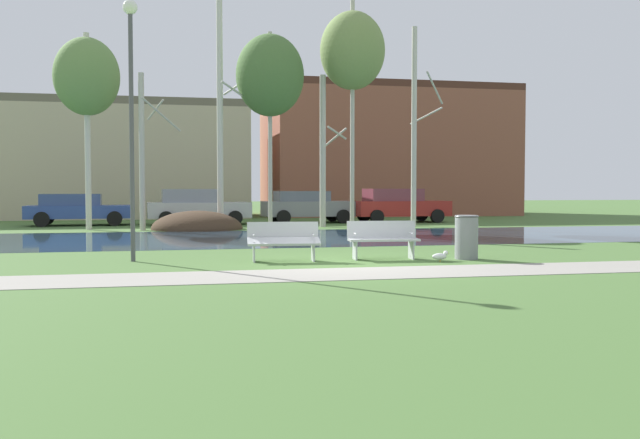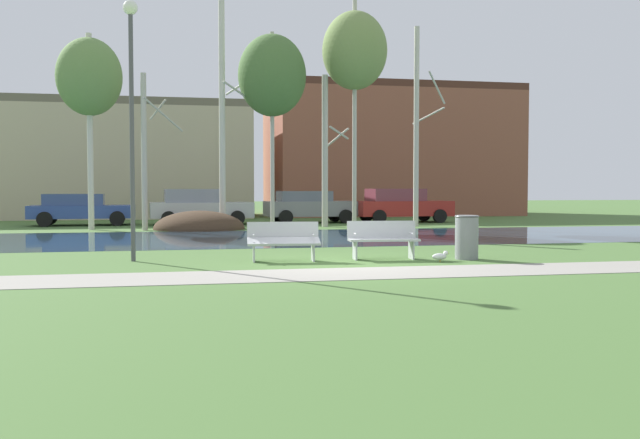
{
  "view_description": "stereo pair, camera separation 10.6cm",
  "coord_description": "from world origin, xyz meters",
  "px_view_note": "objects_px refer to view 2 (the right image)",
  "views": [
    {
      "loc": [
        -3.48,
        -14.29,
        1.63
      ],
      "look_at": [
        -0.28,
        0.99,
        0.92
      ],
      "focal_mm": 38.8,
      "sensor_mm": 36.0,
      "label": 1
    },
    {
      "loc": [
        -3.38,
        -14.31,
        1.63
      ],
      "look_at": [
        -0.28,
        0.99,
        0.92
      ],
      "focal_mm": 38.8,
      "sensor_mm": 36.0,
      "label": 2
    }
  ],
  "objects_px": {
    "parked_sedan_second_silver": "(199,206)",
    "trash_bin": "(467,236)",
    "parked_van_nearest_blue": "(80,208)",
    "parked_hatch_third_grey": "(310,206)",
    "bench_left": "(283,240)",
    "bench_right": "(383,239)",
    "seagull": "(440,256)",
    "streetlamp": "(131,90)",
    "parked_wagon_fourth_red": "(401,205)"
  },
  "relations": [
    {
      "from": "parked_hatch_third_grey",
      "to": "seagull",
      "type": "bearing_deg",
      "value": -91.08
    },
    {
      "from": "seagull",
      "to": "parked_van_nearest_blue",
      "type": "distance_m",
      "value": 19.89
    },
    {
      "from": "trash_bin",
      "to": "parked_sedan_second_silver",
      "type": "relative_size",
      "value": 0.22
    },
    {
      "from": "seagull",
      "to": "parked_wagon_fourth_red",
      "type": "distance_m",
      "value": 17.59
    },
    {
      "from": "streetlamp",
      "to": "parked_hatch_third_grey",
      "type": "bearing_deg",
      "value": 66.4
    },
    {
      "from": "parked_van_nearest_blue",
      "to": "seagull",
      "type": "bearing_deg",
      "value": -60.22
    },
    {
      "from": "bench_right",
      "to": "parked_sedan_second_silver",
      "type": "relative_size",
      "value": 0.36
    },
    {
      "from": "seagull",
      "to": "parked_sedan_second_silver",
      "type": "relative_size",
      "value": 0.09
    },
    {
      "from": "trash_bin",
      "to": "bench_right",
      "type": "bearing_deg",
      "value": 168.26
    },
    {
      "from": "bench_right",
      "to": "seagull",
      "type": "relative_size",
      "value": 4.13
    },
    {
      "from": "bench_left",
      "to": "trash_bin",
      "type": "distance_m",
      "value": 4.19
    },
    {
      "from": "streetlamp",
      "to": "parked_van_nearest_blue",
      "type": "distance_m",
      "value": 16.37
    },
    {
      "from": "trash_bin",
      "to": "parked_hatch_third_grey",
      "type": "relative_size",
      "value": 0.23
    },
    {
      "from": "trash_bin",
      "to": "streetlamp",
      "type": "relative_size",
      "value": 0.18
    },
    {
      "from": "trash_bin",
      "to": "parked_wagon_fourth_red",
      "type": "bearing_deg",
      "value": 77.0
    },
    {
      "from": "parked_van_nearest_blue",
      "to": "trash_bin",
      "type": "bearing_deg",
      "value": -57.53
    },
    {
      "from": "seagull",
      "to": "streetlamp",
      "type": "distance_m",
      "value": 7.72
    },
    {
      "from": "parked_van_nearest_blue",
      "to": "parked_wagon_fourth_red",
      "type": "height_order",
      "value": "parked_wagon_fourth_red"
    },
    {
      "from": "parked_van_nearest_blue",
      "to": "parked_hatch_third_grey",
      "type": "xyz_separation_m",
      "value": [
        10.21,
        0.18,
        0.05
      ]
    },
    {
      "from": "bench_left",
      "to": "bench_right",
      "type": "bearing_deg",
      "value": 0.0
    },
    {
      "from": "trash_bin",
      "to": "parked_wagon_fourth_red",
      "type": "relative_size",
      "value": 0.22
    },
    {
      "from": "bench_right",
      "to": "parked_hatch_third_grey",
      "type": "bearing_deg",
      "value": 85.22
    },
    {
      "from": "trash_bin",
      "to": "seagull",
      "type": "relative_size",
      "value": 2.53
    },
    {
      "from": "seagull",
      "to": "streetlamp",
      "type": "xyz_separation_m",
      "value": [
        -6.63,
        1.51,
        3.66
      ]
    },
    {
      "from": "parked_hatch_third_grey",
      "to": "streetlamp",
      "type": "bearing_deg",
      "value": -113.6
    },
    {
      "from": "trash_bin",
      "to": "parked_van_nearest_blue",
      "type": "xyz_separation_m",
      "value": [
        -10.69,
        16.8,
        0.21
      ]
    },
    {
      "from": "parked_hatch_third_grey",
      "to": "trash_bin",
      "type": "bearing_deg",
      "value": -88.36
    },
    {
      "from": "parked_van_nearest_blue",
      "to": "parked_sedan_second_silver",
      "type": "relative_size",
      "value": 0.99
    },
    {
      "from": "trash_bin",
      "to": "parked_van_nearest_blue",
      "type": "bearing_deg",
      "value": 122.47
    },
    {
      "from": "bench_left",
      "to": "bench_right",
      "type": "distance_m",
      "value": 2.3
    },
    {
      "from": "bench_right",
      "to": "parked_wagon_fourth_red",
      "type": "xyz_separation_m",
      "value": [
        5.68,
        16.11,
        0.36
      ]
    },
    {
      "from": "trash_bin",
      "to": "seagull",
      "type": "bearing_deg",
      "value": -150.76
    },
    {
      "from": "bench_right",
      "to": "seagull",
      "type": "xyz_separation_m",
      "value": [
        1.06,
        -0.84,
        -0.34
      ]
    },
    {
      "from": "seagull",
      "to": "streetlamp",
      "type": "height_order",
      "value": "streetlamp"
    },
    {
      "from": "seagull",
      "to": "parked_hatch_third_grey",
      "type": "height_order",
      "value": "parked_hatch_third_grey"
    },
    {
      "from": "parked_van_nearest_blue",
      "to": "bench_right",
      "type": "bearing_deg",
      "value": -61.75
    },
    {
      "from": "trash_bin",
      "to": "parked_sedan_second_silver",
      "type": "height_order",
      "value": "parked_sedan_second_silver"
    },
    {
      "from": "bench_right",
      "to": "seagull",
      "type": "bearing_deg",
      "value": -38.58
    },
    {
      "from": "streetlamp",
      "to": "parked_hatch_third_grey",
      "type": "xyz_separation_m",
      "value": [
        6.96,
        15.93,
        -3.0
      ]
    },
    {
      "from": "bench_left",
      "to": "parked_wagon_fourth_red",
      "type": "relative_size",
      "value": 0.35
    },
    {
      "from": "bench_right",
      "to": "parked_sedan_second_silver",
      "type": "bearing_deg",
      "value": 103.01
    },
    {
      "from": "streetlamp",
      "to": "parked_sedan_second_silver",
      "type": "relative_size",
      "value": 1.25
    },
    {
      "from": "bench_right",
      "to": "parked_sedan_second_silver",
      "type": "height_order",
      "value": "parked_sedan_second_silver"
    },
    {
      "from": "bench_right",
      "to": "parked_wagon_fourth_red",
      "type": "height_order",
      "value": "parked_wagon_fourth_red"
    },
    {
      "from": "bench_left",
      "to": "parked_hatch_third_grey",
      "type": "xyz_separation_m",
      "value": [
        3.69,
        16.59,
        0.32
      ]
    },
    {
      "from": "streetlamp",
      "to": "parked_hatch_third_grey",
      "type": "height_order",
      "value": "streetlamp"
    },
    {
      "from": "bench_right",
      "to": "streetlamp",
      "type": "relative_size",
      "value": 0.29
    },
    {
      "from": "parked_sedan_second_silver",
      "to": "trash_bin",
      "type": "bearing_deg",
      "value": -71.26
    },
    {
      "from": "parked_van_nearest_blue",
      "to": "parked_hatch_third_grey",
      "type": "distance_m",
      "value": 10.21
    },
    {
      "from": "streetlamp",
      "to": "parked_wagon_fourth_red",
      "type": "xyz_separation_m",
      "value": [
        11.26,
        15.45,
        -2.96
      ]
    }
  ]
}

